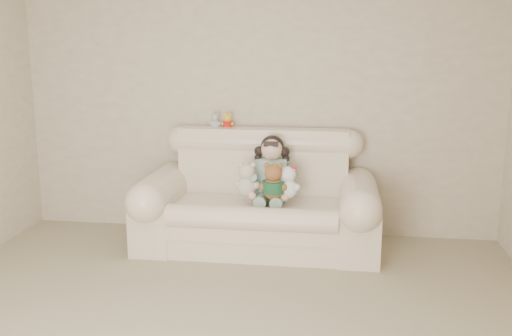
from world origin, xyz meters
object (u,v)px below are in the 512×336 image
(sofa, at_px, (258,192))
(brown_teddy, at_px, (273,178))
(seated_child, at_px, (272,168))
(cream_teddy, at_px, (247,176))
(white_cat, at_px, (288,179))

(sofa, xyz_separation_m, brown_teddy, (0.16, -0.17, 0.17))
(seated_child, bearing_deg, brown_teddy, -76.04)
(brown_teddy, distance_m, cream_teddy, 0.24)
(sofa, bearing_deg, cream_teddy, -126.19)
(brown_teddy, bearing_deg, sofa, 118.55)
(white_cat, bearing_deg, cream_teddy, -167.09)
(white_cat, relative_size, cream_teddy, 0.95)
(seated_child, height_order, white_cat, seated_child)
(sofa, distance_m, brown_teddy, 0.28)
(white_cat, bearing_deg, sofa, 172.04)
(sofa, distance_m, white_cat, 0.33)
(brown_teddy, xyz_separation_m, white_cat, (0.12, 0.06, -0.02))
(seated_child, relative_size, white_cat, 1.76)
(brown_teddy, bearing_deg, white_cat, 10.55)
(sofa, height_order, cream_teddy, sofa)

